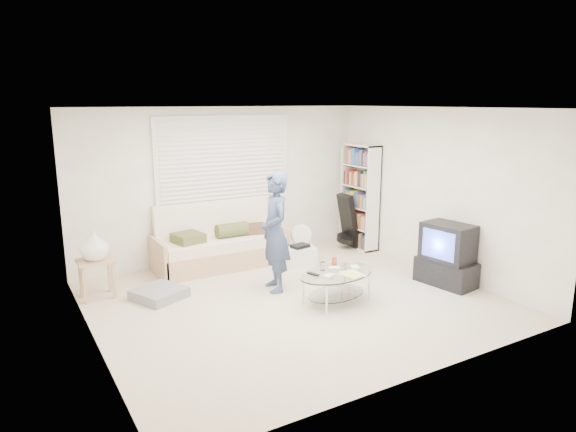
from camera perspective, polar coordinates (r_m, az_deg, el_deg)
ground at (r=6.89m, az=0.73°, el=-9.38°), size 5.00×5.00×0.00m
room_shell at (r=6.87m, az=-1.30°, el=4.66°), size 5.02×4.52×2.51m
window_blinds at (r=8.41m, az=-7.04°, el=5.50°), size 2.32×0.08×1.62m
futon_sofa at (r=8.26m, az=-7.54°, el=-3.26°), size 2.09×0.84×1.02m
grey_floor_pillow at (r=7.16m, az=-14.12°, el=-8.35°), size 0.78×0.78×0.13m
side_table at (r=7.24m, az=-20.70°, el=-3.39°), size 0.47×0.38×0.93m
bookshelf at (r=9.20m, az=7.96°, el=2.14°), size 0.29×0.78×1.85m
guitar_case at (r=9.18m, az=6.69°, el=-0.98°), size 0.37×0.36×0.97m
floor_fan at (r=8.59m, az=1.32°, el=-2.47°), size 0.36×0.24×0.59m
storage_bin at (r=8.26m, az=1.34°, el=-4.44°), size 0.57×0.46×0.34m
tv_unit at (r=7.67m, az=17.24°, el=-4.20°), size 0.54×0.87×0.90m
coffee_table at (r=6.75m, az=5.44°, el=-6.89°), size 1.21×0.87×0.54m
standing_person at (r=7.03m, az=-1.45°, el=-1.81°), size 0.51×0.67×1.66m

